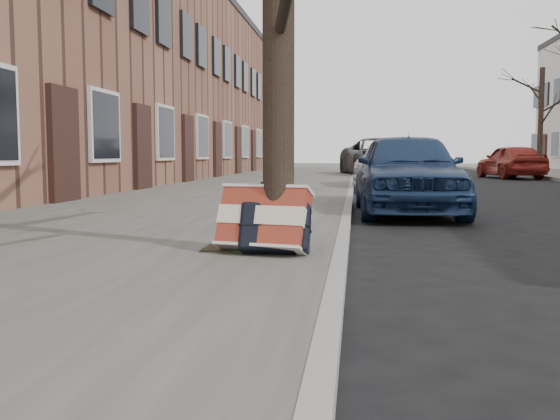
# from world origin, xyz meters

# --- Properties ---
(ground) EXTENTS (120.00, 120.00, 0.00)m
(ground) POSITION_xyz_m (0.00, 0.00, 0.00)
(ground) COLOR black
(ground) RESTS_ON ground
(near_sidewalk) EXTENTS (5.00, 70.00, 0.12)m
(near_sidewalk) POSITION_xyz_m (-3.70, 15.00, 0.06)
(near_sidewalk) COLOR #67655D
(near_sidewalk) RESTS_ON ground
(house_near) EXTENTS (6.80, 40.00, 7.00)m
(house_near) POSITION_xyz_m (-9.60, 16.00, 3.50)
(house_near) COLOR brown
(house_near) RESTS_ON ground
(dirt_patch) EXTENTS (0.85, 0.85, 0.02)m
(dirt_patch) POSITION_xyz_m (-2.00, 1.20, 0.13)
(dirt_patch) COLOR black
(dirt_patch) RESTS_ON near_sidewalk
(suitcase_red) EXTENTS (0.80, 0.55, 0.57)m
(suitcase_red) POSITION_xyz_m (-1.88, 0.78, 0.40)
(suitcase_red) COLOR maroon
(suitcase_red) RESTS_ON near_sidewalk
(suitcase_navy) EXTENTS (0.58, 0.35, 0.45)m
(suitcase_navy) POSITION_xyz_m (-1.78, 0.74, 0.34)
(suitcase_navy) COLOR black
(suitcase_navy) RESTS_ON near_sidewalk
(car_near_front) EXTENTS (1.67, 3.90, 1.31)m
(car_near_front) POSITION_xyz_m (-0.34, 5.69, 0.66)
(car_near_front) COLOR navy
(car_near_front) RESTS_ON ground
(car_near_mid) EXTENTS (2.29, 4.07, 1.27)m
(car_near_mid) POSITION_xyz_m (-0.07, 12.46, 0.63)
(car_near_mid) COLOR #A3A7AB
(car_near_mid) RESTS_ON ground
(car_near_back) EXTENTS (3.59, 6.15, 1.61)m
(car_near_back) POSITION_xyz_m (-0.15, 21.37, 0.80)
(car_near_back) COLOR #393A3F
(car_near_back) RESTS_ON ground
(car_far_back) EXTENTS (2.17, 4.07, 1.32)m
(car_far_back) POSITION_xyz_m (4.79, 20.76, 0.66)
(car_far_back) COLOR maroon
(car_far_back) RESTS_ON ground
(tree_far_c) EXTENTS (0.23, 0.23, 4.74)m
(tree_far_c) POSITION_xyz_m (7.20, 25.63, 2.49)
(tree_far_c) COLOR black
(tree_far_c) RESTS_ON far_sidewalk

